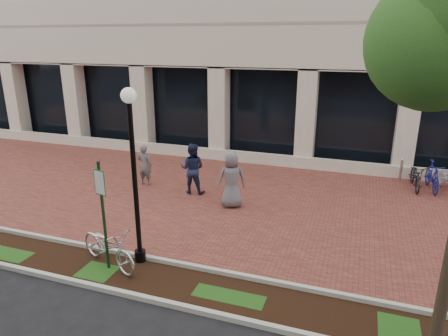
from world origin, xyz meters
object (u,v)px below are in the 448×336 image
(locked_bicycle, at_px, (108,246))
(pedestrian_left, at_px, (145,165))
(parking_sign, at_px, (102,204))
(pedestrian_mid, at_px, (192,169))
(lamppost, at_px, (134,169))
(pedestrian_right, at_px, (232,180))
(bollard, at_px, (401,170))

(locked_bicycle, distance_m, pedestrian_left, 5.85)
(parking_sign, xyz_separation_m, pedestrian_mid, (-0.06, 5.38, -0.80))
(pedestrian_mid, bearing_deg, lamppost, 91.11)
(parking_sign, distance_m, pedestrian_right, 5.01)
(bollard, bearing_deg, parking_sign, -128.13)
(pedestrian_right, bearing_deg, pedestrian_mid, -49.94)
(pedestrian_right, height_order, bollard, pedestrian_right)
(lamppost, relative_size, pedestrian_left, 2.76)
(locked_bicycle, xyz_separation_m, bollard, (7.24, 9.04, -0.05))
(pedestrian_mid, distance_m, bollard, 8.21)
(pedestrian_right, xyz_separation_m, bollard, (5.54, 4.51, -0.47))
(parking_sign, bearing_deg, pedestrian_mid, 104.84)
(locked_bicycle, xyz_separation_m, pedestrian_right, (1.70, 4.53, 0.42))
(lamppost, xyz_separation_m, bollard, (6.64, 8.60, -1.98))
(parking_sign, bearing_deg, locked_bicycle, 121.16)
(parking_sign, relative_size, locked_bicycle, 1.35)
(parking_sign, xyz_separation_m, lamppost, (0.56, 0.58, 0.74))
(locked_bicycle, bearing_deg, lamppost, -32.72)
(pedestrian_left, bearing_deg, lamppost, 117.56)
(parking_sign, distance_m, bollard, 11.73)
(pedestrian_right, relative_size, bollard, 1.99)
(lamppost, height_order, bollard, lamppost)
(parking_sign, relative_size, pedestrian_left, 1.74)
(parking_sign, distance_m, pedestrian_left, 6.05)
(lamppost, distance_m, pedestrian_left, 5.93)
(pedestrian_right, bearing_deg, parking_sign, 43.06)
(pedestrian_mid, xyz_separation_m, bollard, (7.26, 3.79, -0.44))
(locked_bicycle, relative_size, bollard, 2.13)
(parking_sign, height_order, pedestrian_left, parking_sign)
(pedestrian_mid, height_order, bollard, pedestrian_mid)
(pedestrian_left, height_order, pedestrian_mid, pedestrian_mid)
(bollard, bearing_deg, pedestrian_right, -140.80)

